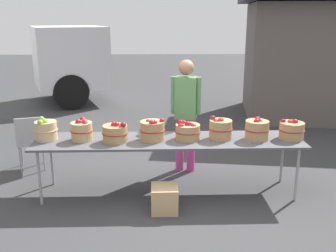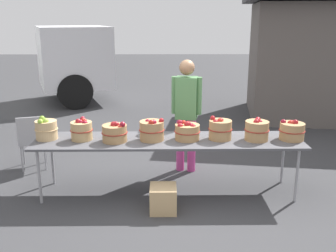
{
  "view_description": "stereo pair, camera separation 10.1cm",
  "coord_description": "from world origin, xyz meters",
  "px_view_note": "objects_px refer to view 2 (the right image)",
  "views": [
    {
      "loc": [
        -0.16,
        -4.84,
        2.31
      ],
      "look_at": [
        0.0,
        0.3,
        0.85
      ],
      "focal_mm": 41.49,
      "sensor_mm": 36.0,
      "label": 1
    },
    {
      "loc": [
        -0.06,
        -4.84,
        2.31
      ],
      "look_at": [
        0.0,
        0.3,
        0.85
      ],
      "focal_mm": 41.49,
      "sensor_mm": 36.0,
      "label": 2
    }
  ],
  "objects_px": {
    "vendor_adult": "(186,107)",
    "folding_chair": "(32,138)",
    "market_table": "(168,142)",
    "apple_basket_red_4": "(220,129)",
    "apple_basket_red_0": "(82,130)",
    "apple_basket_red_5": "(257,130)",
    "produce_crate": "(163,199)",
    "apple_basket_red_2": "(152,130)",
    "apple_basket_green_0": "(46,129)",
    "apple_basket_red_3": "(187,131)",
    "apple_basket_red_6": "(292,131)",
    "apple_basket_red_1": "(115,132)"
  },
  "relations": [
    {
      "from": "apple_basket_red_6",
      "to": "folding_chair",
      "type": "relative_size",
      "value": 0.39
    },
    {
      "from": "apple_basket_red_3",
      "to": "produce_crate",
      "type": "bearing_deg",
      "value": -120.82
    },
    {
      "from": "apple_basket_red_0",
      "to": "vendor_adult",
      "type": "bearing_deg",
      "value": 28.3
    },
    {
      "from": "apple_basket_green_0",
      "to": "apple_basket_red_2",
      "type": "xyz_separation_m",
      "value": [
        1.38,
        -0.06,
        0.0
      ]
    },
    {
      "from": "market_table",
      "to": "apple_basket_green_0",
      "type": "height_order",
      "value": "apple_basket_green_0"
    },
    {
      "from": "apple_basket_red_6",
      "to": "produce_crate",
      "type": "height_order",
      "value": "apple_basket_red_6"
    },
    {
      "from": "apple_basket_red_0",
      "to": "vendor_adult",
      "type": "distance_m",
      "value": 1.6
    },
    {
      "from": "apple_basket_red_2",
      "to": "produce_crate",
      "type": "height_order",
      "value": "apple_basket_red_2"
    },
    {
      "from": "apple_basket_green_0",
      "to": "apple_basket_red_4",
      "type": "relative_size",
      "value": 0.95
    },
    {
      "from": "apple_basket_red_4",
      "to": "apple_basket_red_5",
      "type": "distance_m",
      "value": 0.47
    },
    {
      "from": "market_table",
      "to": "apple_basket_red_4",
      "type": "xyz_separation_m",
      "value": [
        0.68,
        0.01,
        0.17
      ]
    },
    {
      "from": "apple_basket_red_6",
      "to": "apple_basket_red_5",
      "type": "bearing_deg",
      "value": -177.79
    },
    {
      "from": "apple_basket_red_3",
      "to": "apple_basket_red_1",
      "type": "bearing_deg",
      "value": -175.95
    },
    {
      "from": "market_table",
      "to": "apple_basket_green_0",
      "type": "relative_size",
      "value": 11.7
    },
    {
      "from": "apple_basket_red_5",
      "to": "produce_crate",
      "type": "xyz_separation_m",
      "value": [
        -1.22,
        -0.5,
        -0.72
      ]
    },
    {
      "from": "produce_crate",
      "to": "apple_basket_red_2",
      "type": "bearing_deg",
      "value": 105.7
    },
    {
      "from": "apple_basket_green_0",
      "to": "apple_basket_red_3",
      "type": "xyz_separation_m",
      "value": [
        1.84,
        -0.05,
        -0.02
      ]
    },
    {
      "from": "apple_basket_red_4",
      "to": "apple_basket_red_5",
      "type": "relative_size",
      "value": 0.98
    },
    {
      "from": "market_table",
      "to": "apple_basket_red_3",
      "type": "xyz_separation_m",
      "value": [
        0.25,
        0.0,
        0.15
      ]
    },
    {
      "from": "apple_basket_red_3",
      "to": "vendor_adult",
      "type": "bearing_deg",
      "value": 87.51
    },
    {
      "from": "apple_basket_red_3",
      "to": "apple_basket_red_6",
      "type": "relative_size",
      "value": 1.01
    },
    {
      "from": "market_table",
      "to": "folding_chair",
      "type": "relative_size",
      "value": 4.07
    },
    {
      "from": "apple_basket_red_1",
      "to": "apple_basket_red_5",
      "type": "bearing_deg",
      "value": 1.12
    },
    {
      "from": "apple_basket_red_4",
      "to": "folding_chair",
      "type": "distance_m",
      "value": 2.92
    },
    {
      "from": "market_table",
      "to": "apple_basket_red_4",
      "type": "relative_size",
      "value": 11.08
    },
    {
      "from": "apple_basket_red_3",
      "to": "apple_basket_red_5",
      "type": "xyz_separation_m",
      "value": [
        0.9,
        -0.03,
        0.02
      ]
    },
    {
      "from": "apple_basket_red_2",
      "to": "apple_basket_green_0",
      "type": "bearing_deg",
      "value": 177.53
    },
    {
      "from": "apple_basket_red_2",
      "to": "apple_basket_red_6",
      "type": "bearing_deg",
      "value": 0.07
    },
    {
      "from": "apple_basket_red_5",
      "to": "folding_chair",
      "type": "relative_size",
      "value": 0.38
    },
    {
      "from": "produce_crate",
      "to": "apple_basket_green_0",
      "type": "bearing_deg",
      "value": 159.42
    },
    {
      "from": "apple_basket_red_5",
      "to": "vendor_adult",
      "type": "height_order",
      "value": "vendor_adult"
    },
    {
      "from": "apple_basket_red_4",
      "to": "folding_chair",
      "type": "height_order",
      "value": "apple_basket_red_4"
    },
    {
      "from": "apple_basket_red_5",
      "to": "apple_basket_red_6",
      "type": "xyz_separation_m",
      "value": [
        0.46,
        0.02,
        -0.01
      ]
    },
    {
      "from": "apple_basket_red_0",
      "to": "apple_basket_red_6",
      "type": "bearing_deg",
      "value": -0.62
    },
    {
      "from": "apple_basket_green_0",
      "to": "produce_crate",
      "type": "bearing_deg",
      "value": -20.58
    },
    {
      "from": "apple_basket_red_3",
      "to": "apple_basket_red_4",
      "type": "bearing_deg",
      "value": 1.92
    },
    {
      "from": "market_table",
      "to": "vendor_adult",
      "type": "bearing_deg",
      "value": 70.16
    },
    {
      "from": "vendor_adult",
      "to": "produce_crate",
      "type": "height_order",
      "value": "vendor_adult"
    },
    {
      "from": "market_table",
      "to": "apple_basket_red_1",
      "type": "height_order",
      "value": "apple_basket_red_1"
    },
    {
      "from": "apple_basket_red_0",
      "to": "apple_basket_red_3",
      "type": "distance_m",
      "value": 1.38
    },
    {
      "from": "apple_basket_red_5",
      "to": "apple_basket_red_4",
      "type": "bearing_deg",
      "value": 174.6
    },
    {
      "from": "apple_basket_red_2",
      "to": "apple_basket_red_3",
      "type": "xyz_separation_m",
      "value": [
        0.46,
        0.01,
        -0.02
      ]
    },
    {
      "from": "market_table",
      "to": "apple_basket_red_2",
      "type": "xyz_separation_m",
      "value": [
        -0.21,
        -0.01,
        0.17
      ]
    },
    {
      "from": "apple_basket_red_2",
      "to": "apple_basket_red_6",
      "type": "xyz_separation_m",
      "value": [
        1.83,
        0.0,
        -0.01
      ]
    },
    {
      "from": "apple_basket_red_0",
      "to": "apple_basket_red_2",
      "type": "relative_size",
      "value": 0.88
    },
    {
      "from": "apple_basket_red_3",
      "to": "folding_chair",
      "type": "distance_m",
      "value": 2.52
    },
    {
      "from": "produce_crate",
      "to": "folding_chair",
      "type": "bearing_deg",
      "value": 145.18
    },
    {
      "from": "vendor_adult",
      "to": "folding_chair",
      "type": "height_order",
      "value": "vendor_adult"
    },
    {
      "from": "market_table",
      "to": "produce_crate",
      "type": "xyz_separation_m",
      "value": [
        -0.07,
        -0.53,
        -0.56
      ]
    },
    {
      "from": "apple_basket_red_2",
      "to": "apple_basket_red_5",
      "type": "distance_m",
      "value": 1.36
    }
  ]
}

